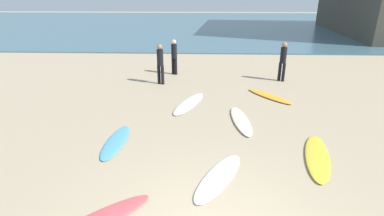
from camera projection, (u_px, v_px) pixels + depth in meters
name	position (u px, v px, depth m)	size (l,w,h in m)	color
ocean_water	(206.00, 23.00, 38.29)	(120.00, 40.00, 0.08)	#426675
surfboard_0	(116.00, 142.00, 8.16)	(0.52, 2.04, 0.06)	#50A0D2
surfboard_1	(269.00, 96.00, 11.69)	(0.49, 2.21, 0.09)	#F7A12D
surfboard_2	(317.00, 157.00, 7.41)	(0.58, 2.42, 0.08)	yellow
surfboard_3	(189.00, 103.00, 10.94)	(0.60, 2.50, 0.08)	white
surfboard_5	(219.00, 177.00, 6.61)	(0.58, 2.13, 0.06)	white
surfboard_6	(241.00, 120.00, 9.48)	(0.50, 2.33, 0.09)	beige
beachgoer_near	(283.00, 60.00, 13.47)	(0.40, 0.40, 1.78)	black
beachgoer_mid	(160.00, 62.00, 13.03)	(0.38, 0.38, 1.77)	black
beachgoer_far	(174.00, 55.00, 14.61)	(0.39, 0.39, 1.72)	black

